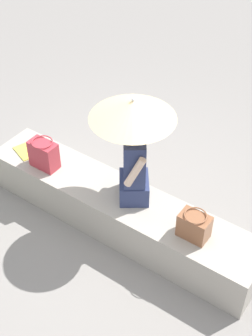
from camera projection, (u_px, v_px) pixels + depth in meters
name	position (u px, v px, depth m)	size (l,w,h in m)	color
ground_plane	(119.00, 225.00, 5.01)	(14.00, 14.00, 0.00)	gray
stone_bench	(118.00, 210.00, 4.86)	(3.02, 0.58, 0.46)	#A8A093
person_seated	(134.00, 166.00, 4.45)	(0.44, 0.50, 0.90)	navy
parasol	(133.00, 110.00, 4.11)	(0.78, 0.78, 1.09)	#B7B7BC
handbag_black	(194.00, 226.00, 4.23)	(0.28, 0.20, 0.27)	brown
tote_bag_canvas	(44.00, 154.00, 4.93)	(0.30, 0.22, 0.32)	#B2333D
magazine	(27.00, 151.00, 5.22)	(0.28, 0.20, 0.01)	#EAE04C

